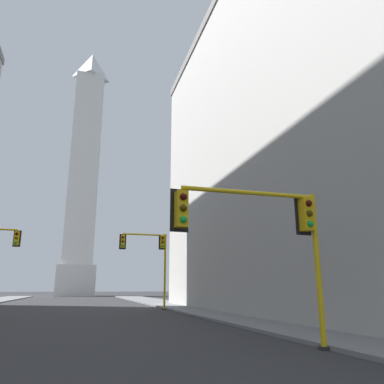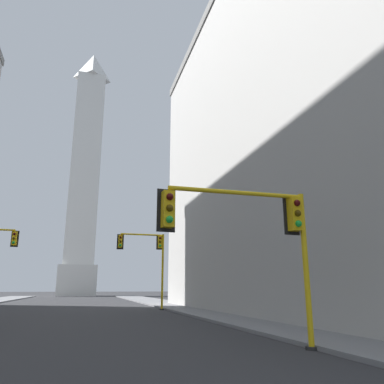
{
  "view_description": "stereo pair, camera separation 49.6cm",
  "coord_description": "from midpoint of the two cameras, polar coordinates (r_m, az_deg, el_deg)",
  "views": [
    {
      "loc": [
        0.95,
        -1.62,
        1.83
      ],
      "look_at": [
        17.21,
        54.08,
        16.74
      ],
      "focal_mm": 35.0,
      "sensor_mm": 36.0,
      "label": 1
    },
    {
      "loc": [
        1.42,
        -1.75,
        1.83
      ],
      "look_at": [
        17.21,
        54.08,
        16.74
      ],
      "focal_mm": 35.0,
      "sensor_mm": 36.0,
      "label": 2
    }
  ],
  "objects": [
    {
      "name": "sidewalk_right",
      "position": [
        36.16,
        -0.36,
        -17.19
      ],
      "size": [
        5.0,
        110.42,
        0.15
      ],
      "primitive_type": "cube",
      "color": "slate",
      "rests_on": "ground_plane"
    },
    {
      "name": "building_right",
      "position": [
        35.97,
        25.93,
        6.58
      ],
      "size": [
        27.07,
        39.27,
        27.61
      ],
      "color": "#B2AFAA",
      "rests_on": "ground_plane"
    },
    {
      "name": "obelisk",
      "position": [
        97.92,
        -15.81,
        3.02
      ],
      "size": [
        8.68,
        8.68,
        63.74
      ],
      "color": "silver",
      "rests_on": "ground_plane"
    },
    {
      "name": "traffic_light_near_right",
      "position": [
        12.08,
        10.8,
        -5.18
      ],
      "size": [
        5.05,
        0.52,
        4.88
      ],
      "color": "yellow",
      "rests_on": "ground_plane"
    },
    {
      "name": "traffic_light_mid_right",
      "position": [
        33.38,
        -6.26,
        -9.03
      ],
      "size": [
        4.24,
        0.52,
        6.49
      ],
      "color": "yellow",
      "rests_on": "ground_plane"
    }
  ]
}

